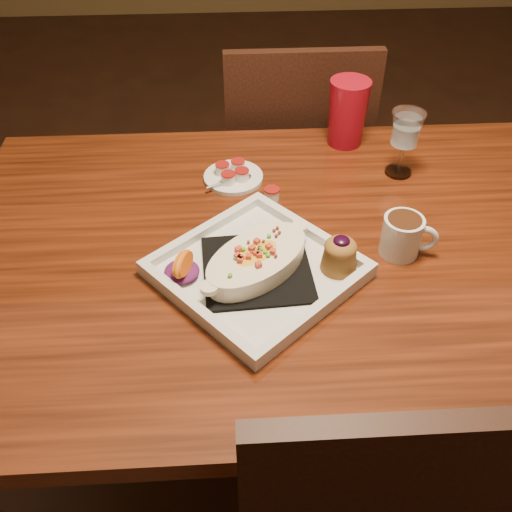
{
  "coord_description": "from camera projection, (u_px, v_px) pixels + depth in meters",
  "views": [
    {
      "loc": [
        -0.2,
        -0.84,
        1.48
      ],
      "look_at": [
        -0.15,
        -0.05,
        0.77
      ],
      "focal_mm": 40.0,
      "sensor_mm": 36.0,
      "label": 1
    }
  ],
  "objects": [
    {
      "name": "red_tumbler",
      "position": [
        347.0,
        113.0,
        1.35
      ],
      "size": [
        0.1,
        0.1,
        0.16
      ],
      "primitive_type": "cone",
      "color": "#A80C1D",
      "rests_on": "table"
    },
    {
      "name": "saucer",
      "position": [
        233.0,
        176.0,
        1.28
      ],
      "size": [
        0.13,
        0.13,
        0.09
      ],
      "color": "silver",
      "rests_on": "table"
    },
    {
      "name": "floor",
      "position": [
        308.0,
        442.0,
        1.63
      ],
      "size": [
        7.0,
        7.0,
        0.0
      ],
      "primitive_type": "plane",
      "color": "black",
      "rests_on": "ground"
    },
    {
      "name": "creamer_loose",
      "position": [
        272.0,
        194.0,
        1.22
      ],
      "size": [
        0.03,
        0.03,
        0.03
      ],
      "color": "white",
      "rests_on": "table"
    },
    {
      "name": "table",
      "position": [
        327.0,
        278.0,
        1.19
      ],
      "size": [
        1.5,
        0.9,
        0.75
      ],
      "color": "maroon",
      "rests_on": "floor"
    },
    {
      "name": "chair_far",
      "position": [
        292.0,
        170.0,
        1.75
      ],
      "size": [
        0.42,
        0.42,
        0.93
      ],
      "rotation": [
        0.0,
        0.0,
        3.14
      ],
      "color": "black",
      "rests_on": "floor"
    },
    {
      "name": "coffee_mug",
      "position": [
        403.0,
        235.0,
        1.08
      ],
      "size": [
        0.11,
        0.08,
        0.08
      ],
      "rotation": [
        0.0,
        0.0,
        -0.24
      ],
      "color": "silver",
      "rests_on": "table"
    },
    {
      "name": "goblet",
      "position": [
        406.0,
        132.0,
        1.24
      ],
      "size": [
        0.07,
        0.07,
        0.15
      ],
      "color": "silver",
      "rests_on": "table"
    },
    {
      "name": "plate",
      "position": [
        263.0,
        264.0,
        1.04
      ],
      "size": [
        0.44,
        0.44,
        0.08
      ],
      "rotation": [
        0.0,
        0.0,
        0.72
      ],
      "color": "silver",
      "rests_on": "table"
    }
  ]
}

